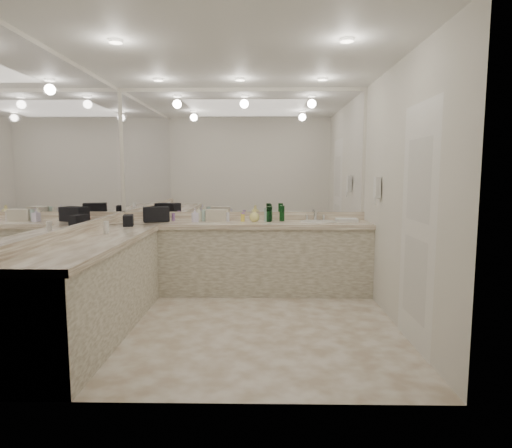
{
  "coord_description": "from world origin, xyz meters",
  "views": [
    {
      "loc": [
        0.27,
        -4.15,
        1.51
      ],
      "look_at": [
        0.19,
        0.4,
        0.97
      ],
      "focal_mm": 30.0,
      "sensor_mm": 36.0,
      "label": 1
    }
  ],
  "objects_px": {
    "wall_phone": "(377,187)",
    "black_toiletry_bag": "(156,215)",
    "sink": "(317,222)",
    "soap_bottle_b": "(195,215)",
    "soap_bottle_a": "(199,214)",
    "hand_towel": "(346,220)",
    "soap_bottle_c": "(254,215)",
    "cream_cosmetic_case": "(217,215)"
  },
  "relations": [
    {
      "from": "sink",
      "to": "cream_cosmetic_case",
      "type": "bearing_deg",
      "value": 177.41
    },
    {
      "from": "sink",
      "to": "soap_bottle_c",
      "type": "xyz_separation_m",
      "value": [
        -0.79,
        0.03,
        0.09
      ]
    },
    {
      "from": "cream_cosmetic_case",
      "to": "soap_bottle_b",
      "type": "distance_m",
      "value": 0.29
    },
    {
      "from": "black_toiletry_bag",
      "to": "hand_towel",
      "type": "distance_m",
      "value": 2.39
    },
    {
      "from": "soap_bottle_a",
      "to": "soap_bottle_c",
      "type": "distance_m",
      "value": 0.71
    },
    {
      "from": "black_toiletry_bag",
      "to": "cream_cosmetic_case",
      "type": "bearing_deg",
      "value": 7.77
    },
    {
      "from": "hand_towel",
      "to": "wall_phone",
      "type": "bearing_deg",
      "value": -65.09
    },
    {
      "from": "soap_bottle_b",
      "to": "sink",
      "type": "bearing_deg",
      "value": 1.76
    },
    {
      "from": "soap_bottle_a",
      "to": "black_toiletry_bag",
      "type": "bearing_deg",
      "value": -168.22
    },
    {
      "from": "wall_phone",
      "to": "black_toiletry_bag",
      "type": "bearing_deg",
      "value": 170.18
    },
    {
      "from": "soap_bottle_b",
      "to": "cream_cosmetic_case",
      "type": "bearing_deg",
      "value": 21.47
    },
    {
      "from": "wall_phone",
      "to": "cream_cosmetic_case",
      "type": "height_order",
      "value": "wall_phone"
    },
    {
      "from": "sink",
      "to": "black_toiletry_bag",
      "type": "height_order",
      "value": "black_toiletry_bag"
    },
    {
      "from": "cream_cosmetic_case",
      "to": "soap_bottle_b",
      "type": "height_order",
      "value": "soap_bottle_b"
    },
    {
      "from": "sink",
      "to": "soap_bottle_c",
      "type": "distance_m",
      "value": 0.8
    },
    {
      "from": "wall_phone",
      "to": "soap_bottle_a",
      "type": "relative_size",
      "value": 1.29
    },
    {
      "from": "hand_towel",
      "to": "sink",
      "type": "bearing_deg",
      "value": -178.64
    },
    {
      "from": "sink",
      "to": "hand_towel",
      "type": "distance_m",
      "value": 0.37
    },
    {
      "from": "soap_bottle_b",
      "to": "black_toiletry_bag",
      "type": "bearing_deg",
      "value": 179.81
    },
    {
      "from": "sink",
      "to": "soap_bottle_b",
      "type": "relative_size",
      "value": 2.57
    },
    {
      "from": "sink",
      "to": "soap_bottle_a",
      "type": "xyz_separation_m",
      "value": [
        -1.5,
        0.06,
        0.1
      ]
    },
    {
      "from": "sink",
      "to": "hand_towel",
      "type": "xyz_separation_m",
      "value": [
        0.37,
        0.01,
        0.03
      ]
    },
    {
      "from": "sink",
      "to": "wall_phone",
      "type": "bearing_deg",
      "value": -39.57
    },
    {
      "from": "cream_cosmetic_case",
      "to": "sink",
      "type": "bearing_deg",
      "value": 4.01
    },
    {
      "from": "hand_towel",
      "to": "soap_bottle_c",
      "type": "bearing_deg",
      "value": 179.18
    },
    {
      "from": "wall_phone",
      "to": "soap_bottle_a",
      "type": "distance_m",
      "value": 2.21
    },
    {
      "from": "soap_bottle_b",
      "to": "soap_bottle_c",
      "type": "xyz_separation_m",
      "value": [
        0.74,
        0.07,
        -0.0
      ]
    },
    {
      "from": "soap_bottle_a",
      "to": "soap_bottle_c",
      "type": "bearing_deg",
      "value": -3.11
    },
    {
      "from": "sink",
      "to": "cream_cosmetic_case",
      "type": "height_order",
      "value": "cream_cosmetic_case"
    },
    {
      "from": "wall_phone",
      "to": "cream_cosmetic_case",
      "type": "relative_size",
      "value": 0.92
    },
    {
      "from": "soap_bottle_b",
      "to": "soap_bottle_c",
      "type": "height_order",
      "value": "soap_bottle_b"
    },
    {
      "from": "cream_cosmetic_case",
      "to": "hand_towel",
      "type": "height_order",
      "value": "cream_cosmetic_case"
    },
    {
      "from": "sink",
      "to": "soap_bottle_b",
      "type": "xyz_separation_m",
      "value": [
        -1.53,
        -0.05,
        0.09
      ]
    },
    {
      "from": "sink",
      "to": "hand_towel",
      "type": "bearing_deg",
      "value": 1.36
    },
    {
      "from": "sink",
      "to": "black_toiletry_bag",
      "type": "distance_m",
      "value": 2.02
    },
    {
      "from": "black_toiletry_bag",
      "to": "soap_bottle_b",
      "type": "distance_m",
      "value": 0.49
    },
    {
      "from": "sink",
      "to": "wall_phone",
      "type": "xyz_separation_m",
      "value": [
        0.61,
        -0.5,
        0.46
      ]
    },
    {
      "from": "hand_towel",
      "to": "soap_bottle_c",
      "type": "height_order",
      "value": "soap_bottle_c"
    },
    {
      "from": "sink",
      "to": "wall_phone",
      "type": "distance_m",
      "value": 0.91
    },
    {
      "from": "hand_towel",
      "to": "soap_bottle_c",
      "type": "xyz_separation_m",
      "value": [
        -1.16,
        0.02,
        0.06
      ]
    },
    {
      "from": "sink",
      "to": "soap_bottle_b",
      "type": "distance_m",
      "value": 1.54
    },
    {
      "from": "wall_phone",
      "to": "soap_bottle_c",
      "type": "bearing_deg",
      "value": 159.37
    }
  ]
}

